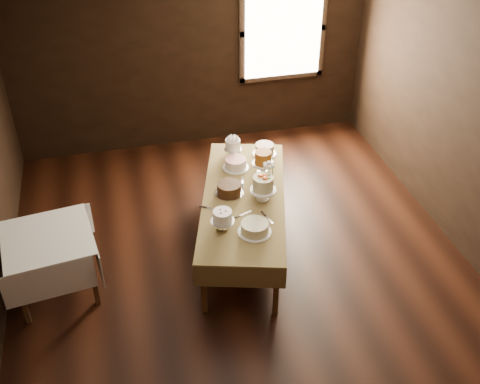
% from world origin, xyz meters
% --- Properties ---
extents(floor, '(5.00, 6.00, 0.01)m').
position_xyz_m(floor, '(0.00, 0.00, 0.00)').
color(floor, black).
rests_on(floor, ground).
extents(ceiling, '(5.00, 6.00, 0.01)m').
position_xyz_m(ceiling, '(0.00, 0.00, 2.80)').
color(ceiling, beige).
rests_on(ceiling, wall_back).
extents(wall_back, '(5.00, 0.02, 2.80)m').
position_xyz_m(wall_back, '(0.00, 3.00, 1.40)').
color(wall_back, black).
rests_on(wall_back, ground).
extents(wall_right, '(0.02, 6.00, 2.80)m').
position_xyz_m(wall_right, '(2.50, 0.00, 1.40)').
color(wall_right, black).
rests_on(wall_right, ground).
extents(window, '(1.10, 0.05, 1.30)m').
position_xyz_m(window, '(1.30, 2.94, 1.60)').
color(window, '#FFEABF').
rests_on(window, wall_back).
extents(display_table, '(1.48, 2.42, 0.70)m').
position_xyz_m(display_table, '(0.10, 0.45, 0.65)').
color(display_table, '#422B17').
rests_on(display_table, ground).
extents(side_table, '(0.98, 0.98, 0.73)m').
position_xyz_m(side_table, '(-1.98, 0.21, 0.65)').
color(side_table, '#422B17').
rests_on(side_table, ground).
extents(cake_meringue, '(0.23, 0.23, 0.23)m').
position_xyz_m(cake_meringue, '(0.19, 1.32, 0.81)').
color(cake_meringue, silver).
rests_on(cake_meringue, display_table).
extents(cake_speckled, '(0.29, 0.29, 0.14)m').
position_xyz_m(cake_speckled, '(0.57, 1.26, 0.76)').
color(cake_speckled, white).
rests_on(cake_speckled, display_table).
extents(cake_lattice, '(0.33, 0.33, 0.12)m').
position_xyz_m(cake_lattice, '(0.15, 1.03, 0.75)').
color(cake_lattice, white).
rests_on(cake_lattice, display_table).
extents(cake_caramel, '(0.26, 0.26, 0.29)m').
position_xyz_m(cake_caramel, '(0.44, 0.86, 0.83)').
color(cake_caramel, white).
rests_on(cake_caramel, display_table).
extents(cake_chocolate, '(0.32, 0.32, 0.13)m').
position_xyz_m(cake_chocolate, '(-0.04, 0.55, 0.76)').
color(cake_chocolate, silver).
rests_on(cake_chocolate, display_table).
extents(cake_flowers, '(0.29, 0.29, 0.29)m').
position_xyz_m(cake_flowers, '(0.30, 0.36, 0.83)').
color(cake_flowers, white).
rests_on(cake_flowers, display_table).
extents(cake_swirl, '(0.25, 0.25, 0.23)m').
position_xyz_m(cake_swirl, '(-0.24, -0.04, 0.80)').
color(cake_swirl, silver).
rests_on(cake_swirl, display_table).
extents(cake_cream, '(0.34, 0.34, 0.12)m').
position_xyz_m(cake_cream, '(0.06, -0.18, 0.76)').
color(cake_cream, white).
rests_on(cake_cream, display_table).
extents(cake_server_a, '(0.23, 0.11, 0.01)m').
position_xyz_m(cake_server_a, '(0.05, 0.15, 0.70)').
color(cake_server_a, silver).
rests_on(cake_server_a, display_table).
extents(cake_server_b, '(0.08, 0.24, 0.01)m').
position_xyz_m(cake_server_b, '(0.26, -0.02, 0.70)').
color(cake_server_b, silver).
rests_on(cake_server_b, display_table).
extents(cake_server_c, '(0.08, 0.24, 0.01)m').
position_xyz_m(cake_server_c, '(0.17, 0.76, 0.70)').
color(cake_server_c, silver).
rests_on(cake_server_c, display_table).
extents(cake_server_e, '(0.22, 0.15, 0.01)m').
position_xyz_m(cake_server_e, '(-0.27, 0.30, 0.70)').
color(cake_server_e, silver).
rests_on(cake_server_e, display_table).
extents(flower_vase, '(0.16, 0.16, 0.13)m').
position_xyz_m(flower_vase, '(0.41, 0.54, 0.76)').
color(flower_vase, '#2D2823').
rests_on(flower_vase, display_table).
extents(flower_bouquet, '(0.14, 0.14, 0.20)m').
position_xyz_m(flower_bouquet, '(0.41, 0.54, 0.95)').
color(flower_bouquet, white).
rests_on(flower_bouquet, flower_vase).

